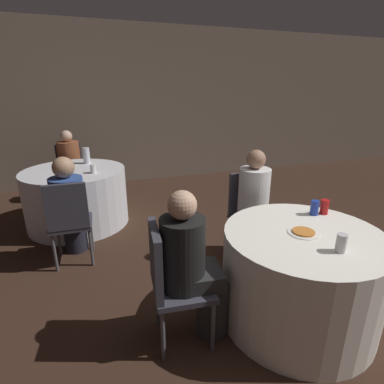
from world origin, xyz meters
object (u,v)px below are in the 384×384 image
table_near (299,277)px  table_far (77,197)px  chair_far_north (70,167)px  bottle_far (86,156)px  chair_near_north (249,208)px  person_white_shirt (256,210)px  person_blue_shirt (70,208)px  chair_far_south (69,217)px  soda_can_silver (341,243)px  person_floral_shirt (71,167)px  pizza_plate_near (304,232)px  person_black_shirt (194,269)px  chair_near_west (169,276)px  soda_can_red (324,207)px  soda_can_blue (314,208)px

table_near → table_far: size_ratio=0.91×
chair_far_north → bottle_far: size_ratio=4.13×
chair_near_north → person_white_shirt: (-0.02, -0.17, 0.05)m
bottle_far → person_blue_shirt: bearing=-99.7°
chair_far_south → person_blue_shirt: 0.17m
person_blue_shirt → table_far: bearing=90.0°
person_white_shirt → soda_can_silver: (-0.05, -1.11, 0.22)m
person_blue_shirt → person_floral_shirt: bearing=93.6°
person_white_shirt → bottle_far: size_ratio=5.39×
chair_far_north → soda_can_silver: size_ratio=7.36×
chair_near_north → person_blue_shirt: (-1.77, 0.55, 0.03)m
person_floral_shirt → chair_far_north: bearing=-90.0°
bottle_far → soda_can_silver: bearing=-63.7°
person_blue_shirt → person_white_shirt: 1.89m
pizza_plate_near → table_far: bearing=123.7°
person_white_shirt → table_far: bearing=-36.5°
person_blue_shirt → bottle_far: bearing=82.2°
person_white_shirt → person_black_shirt: bearing=45.3°
chair_near_west → pizza_plate_near: (0.98, -0.10, 0.21)m
person_white_shirt → soda_can_silver: size_ratio=9.61×
chair_near_north → soda_can_red: 0.84m
chair_far_south → pizza_plate_near: size_ratio=4.03×
chair_far_south → person_white_shirt: bearing=-15.3°
table_near → soda_can_blue: bearing=41.3°
table_near → person_floral_shirt: 3.73m
soda_can_red → soda_can_blue: (-0.09, 0.01, 0.00)m
chair_far_north → person_floral_shirt: bearing=90.0°
soda_can_red → soda_can_silver: 0.63m
chair_near_north → person_blue_shirt: size_ratio=0.81×
chair_near_north → bottle_far: bearing=-41.7°
person_floral_shirt → person_blue_shirt: bearing=86.4°
person_floral_shirt → person_blue_shirt: (0.05, -1.77, -0.00)m
chair_near_north → person_white_shirt: 0.17m
person_black_shirt → bottle_far: (-0.63, 2.65, 0.29)m
soda_can_red → bottle_far: bearing=126.3°
chair_far_south → person_blue_shirt: size_ratio=0.81×
table_far → pizza_plate_near: pizza_plate_near is taller
person_floral_shirt → pizza_plate_near: size_ratio=5.04×
chair_near_west → person_black_shirt: person_black_shirt is taller
soda_can_red → chair_near_north: bearing=109.7°
chair_far_south → person_white_shirt: person_white_shirt is taller
person_white_shirt → pizza_plate_near: (-0.10, -0.82, 0.17)m
table_far → soda_can_silver: bearing=-58.4°
chair_far_north → person_white_shirt: (1.82, -2.65, 0.05)m
chair_near_north → bottle_far: 2.37m
person_blue_shirt → person_black_shirt: (0.84, -1.45, -0.00)m
person_blue_shirt → person_white_shirt: (1.75, -0.71, 0.02)m
chair_far_south → bottle_far: bearing=83.2°
bottle_far → chair_near_north: bearing=-48.1°
chair_near_west → person_floral_shirt: bearing=-161.3°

